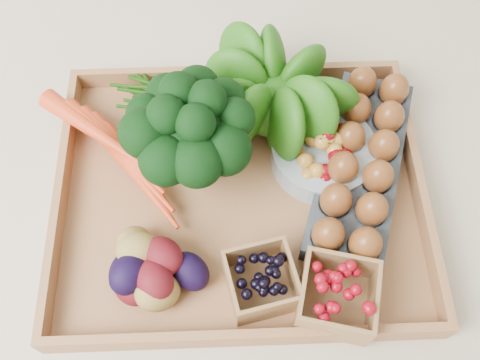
{
  "coord_description": "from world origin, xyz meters",
  "views": [
    {
      "loc": [
        -0.01,
        -0.37,
        0.75
      ],
      "look_at": [
        0.0,
        0.0,
        0.06
      ],
      "focal_mm": 40.0,
      "sensor_mm": 36.0,
      "label": 1
    }
  ],
  "objects_px": {
    "egg_carton": "(359,168)",
    "cherry_bowl": "(323,154)",
    "broccoli": "(193,148)",
    "tray": "(240,196)"
  },
  "relations": [
    {
      "from": "egg_carton",
      "to": "cherry_bowl",
      "type": "bearing_deg",
      "value": 172.12
    },
    {
      "from": "broccoli",
      "to": "egg_carton",
      "type": "bearing_deg",
      "value": -2.62
    },
    {
      "from": "tray",
      "to": "cherry_bowl",
      "type": "distance_m",
      "value": 0.14
    },
    {
      "from": "broccoli",
      "to": "cherry_bowl",
      "type": "relative_size",
      "value": 1.14
    },
    {
      "from": "tray",
      "to": "cherry_bowl",
      "type": "height_order",
      "value": "cherry_bowl"
    },
    {
      "from": "tray",
      "to": "egg_carton",
      "type": "relative_size",
      "value": 1.68
    },
    {
      "from": "tray",
      "to": "broccoli",
      "type": "xyz_separation_m",
      "value": [
        -0.07,
        0.04,
        0.08
      ]
    },
    {
      "from": "tray",
      "to": "broccoli",
      "type": "height_order",
      "value": "broccoli"
    },
    {
      "from": "broccoli",
      "to": "cherry_bowl",
      "type": "height_order",
      "value": "broccoli"
    },
    {
      "from": "tray",
      "to": "egg_carton",
      "type": "xyz_separation_m",
      "value": [
        0.18,
        0.03,
        0.03
      ]
    }
  ]
}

